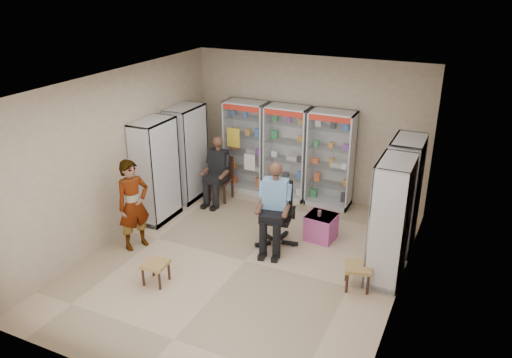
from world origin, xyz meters
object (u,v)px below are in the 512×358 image
at_px(cabinet_right_near, 390,222).
at_px(cabinet_left_far, 187,154).
at_px(pink_trunk, 321,227).
at_px(cabinet_back_right, 330,159).
at_px(cabinet_left_near, 156,171).
at_px(standing_man, 133,205).
at_px(cabinet_right_far, 403,194).
at_px(office_chair, 276,215).
at_px(cabinet_back_mid, 287,153).
at_px(seated_shopkeeper, 275,208).
at_px(cabinet_back_left, 246,146).
at_px(woven_stool_b, 156,273).
at_px(woven_stool_a, 357,276).
at_px(wooden_chair, 221,179).

distance_m(cabinet_right_near, cabinet_left_far, 4.65).
distance_m(cabinet_left_far, pink_trunk, 3.28).
height_order(cabinet_back_right, cabinet_left_near, same).
distance_m(cabinet_left_near, standing_man, 1.12).
bearing_deg(cabinet_right_far, standing_man, 115.24).
bearing_deg(office_chair, cabinet_left_far, 146.93).
relative_size(cabinet_back_mid, office_chair, 1.72).
relative_size(office_chair, standing_man, 0.72).
relative_size(cabinet_left_far, seated_shopkeeper, 1.35).
xyz_separation_m(cabinet_back_mid, cabinet_right_far, (2.58, -1.13, 0.00)).
height_order(cabinet_back_left, cabinet_left_far, same).
height_order(cabinet_left_far, pink_trunk, cabinet_left_far).
bearing_deg(cabinet_right_far, woven_stool_b, 130.65).
distance_m(cabinet_right_near, office_chair, 2.04).
relative_size(pink_trunk, woven_stool_a, 1.27).
xyz_separation_m(cabinet_left_near, standing_man, (0.28, -1.07, -0.19)).
relative_size(cabinet_left_near, seated_shopkeeper, 1.35).
relative_size(cabinet_back_mid, cabinet_left_far, 1.00).
bearing_deg(office_chair, woven_stool_a, -33.27).
bearing_deg(cabinet_left_far, pink_trunk, 80.36).
height_order(cabinet_back_left, office_chair, cabinet_back_left).
xyz_separation_m(cabinet_right_far, wooden_chair, (-3.78, 0.40, -0.53)).
height_order(cabinet_left_near, office_chair, cabinet_left_near).
distance_m(cabinet_back_left, cabinet_left_far, 1.32).
bearing_deg(wooden_chair, cabinet_left_far, -163.61).
distance_m(wooden_chair, woven_stool_a, 3.98).
bearing_deg(cabinet_right_far, office_chair, 113.33).
bearing_deg(cabinet_left_far, standing_man, 7.35).
bearing_deg(cabinet_left_near, cabinet_back_mid, 137.20).
bearing_deg(cabinet_back_right, woven_stool_b, -112.11).
height_order(cabinet_back_left, standing_man, cabinet_back_left).
relative_size(cabinet_back_left, office_chair, 1.72).
xyz_separation_m(cabinet_right_far, standing_man, (-4.18, -1.97, -0.19)).
bearing_deg(woven_stool_b, cabinet_left_far, 112.94).
bearing_deg(cabinet_back_left, pink_trunk, -33.44).
bearing_deg(woven_stool_a, standing_man, -173.88).
bearing_deg(standing_man, woven_stool_b, -105.71).
bearing_deg(cabinet_right_far, cabinet_back_left, 72.25).
relative_size(cabinet_back_right, seated_shopkeeper, 1.35).
height_order(wooden_chair, pink_trunk, wooden_chair).
bearing_deg(woven_stool_b, woven_stool_a, 22.59).
bearing_deg(office_chair, cabinet_back_mid, 96.82).
xyz_separation_m(cabinet_left_far, woven_stool_a, (4.13, -1.76, -0.81)).
distance_m(cabinet_back_right, cabinet_right_far, 1.98).
bearing_deg(cabinet_right_near, cabinet_back_mid, 49.16).
bearing_deg(woven_stool_a, seated_shopkeeper, 158.31).
relative_size(cabinet_back_left, standing_man, 1.23).
bearing_deg(woven_stool_a, cabinet_back_left, 139.97).
height_order(cabinet_back_mid, pink_trunk, cabinet_back_mid).
bearing_deg(seated_shopkeeper, wooden_chair, 134.06).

